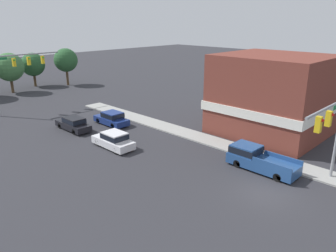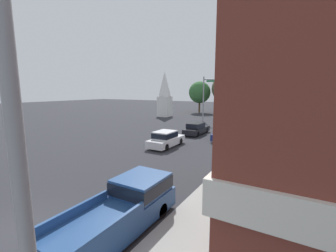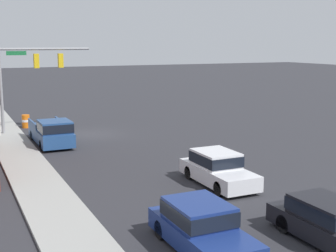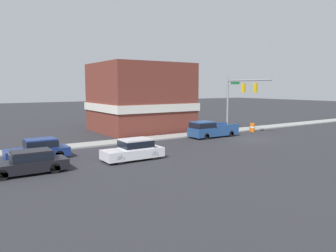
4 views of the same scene
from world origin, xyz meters
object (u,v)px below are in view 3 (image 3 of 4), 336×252
pickup_truck_parked (52,132)px  construction_barrel (26,121)px  car_lead (217,168)px  car_second_ahead (330,222)px  car_oncoming (201,226)px

pickup_truck_parked → construction_barrel: (0.61, -7.34, -0.36)m
car_lead → construction_barrel: size_ratio=4.40×
pickup_truck_parked → construction_barrel: pickup_truck_parked is taller
car_second_ahead → pickup_truck_parked: bearing=-74.7°
car_second_ahead → car_oncoming: bearing=-19.6°
construction_barrel → car_oncoming: bearing=94.1°
car_second_ahead → construction_barrel: (5.91, -26.77, -0.24)m
pickup_truck_parked → car_lead: bearing=114.0°
car_lead → car_oncoming: (4.17, 5.91, -0.01)m
car_oncoming → pickup_truck_parked: (1.20, -17.97, 0.08)m
car_oncoming → construction_barrel: bearing=94.1°
car_oncoming → pickup_truck_parked: size_ratio=0.80×
car_second_ahead → construction_barrel: bearing=-77.6°
car_oncoming → pickup_truck_parked: pickup_truck_parked is taller
construction_barrel → car_second_ahead: bearing=102.4°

